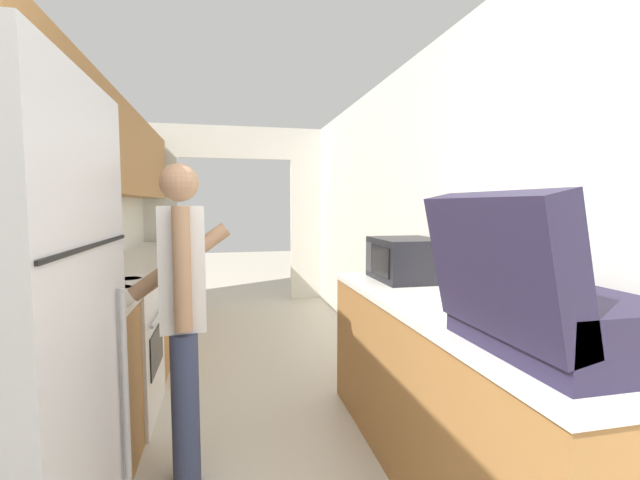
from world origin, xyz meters
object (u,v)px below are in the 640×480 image
range_oven (105,351)px  microwave (406,259)px  person (183,317)px  suitcase (536,302)px

range_oven → microwave: microwave is taller
person → suitcase: (1.22, -0.93, 0.22)m
range_oven → suitcase: size_ratio=1.56×
suitcase → microwave: size_ratio=1.33×
range_oven → microwave: (1.95, -0.30, 0.58)m
person → microwave: size_ratio=3.18×
range_oven → person: (0.56, -0.78, 0.40)m
range_oven → person: 1.04m
person → microwave: person is taller
person → suitcase: size_ratio=2.39×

